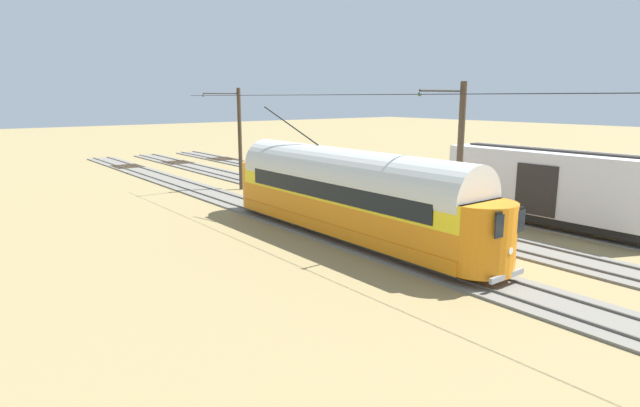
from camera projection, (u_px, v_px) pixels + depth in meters
ground_plane at (392, 217)px, 29.61m from camera, size 220.00×220.00×0.00m
track_streetcar_siding at (446, 204)px, 32.87m from camera, size 2.80×80.00×0.18m
track_adjacent_siding at (388, 215)px, 29.84m from camera, size 2.80×80.00×0.18m
track_third_siding at (318, 228)px, 26.81m from camera, size 2.80×80.00×0.18m
vintage_streetcar at (348, 192)px, 24.58m from camera, size 2.65×17.39×5.97m
boxcar_adjacent at (551, 185)px, 27.19m from camera, size 2.96×11.02×3.85m
catenary_pole_foreground at (239, 137)px, 37.62m from camera, size 2.94×0.28×7.32m
catenary_pole_mid_near at (458, 164)px, 22.54m from camera, size 2.94×0.28×7.32m
overhead_wire_run at (406, 94)px, 20.99m from camera, size 2.74×42.84×0.18m
switch_stand at (349, 172)px, 42.18m from camera, size 0.50×0.30×1.24m
track_end_bumper at (302, 189)px, 36.40m from camera, size 1.80×0.60×0.80m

